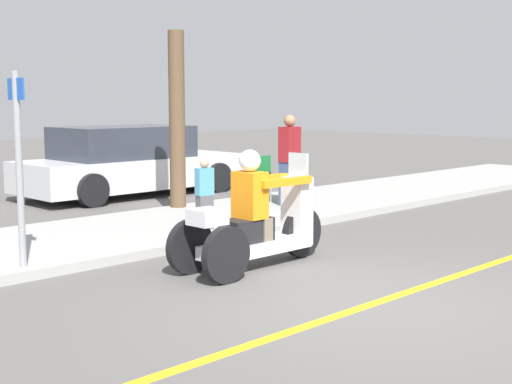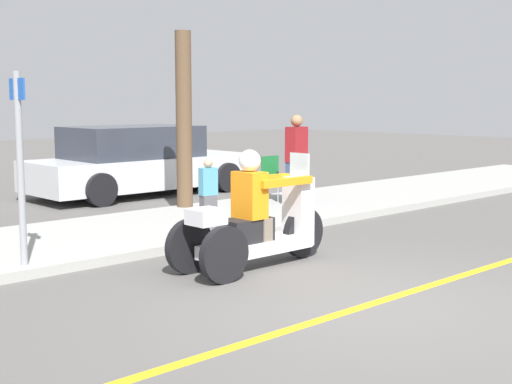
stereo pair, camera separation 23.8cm
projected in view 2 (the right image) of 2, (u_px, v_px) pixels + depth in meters
name	position (u px, v px, depth m)	size (l,w,h in m)	color
ground_plane	(369.00, 305.00, 7.00)	(60.00, 60.00, 0.00)	#565451
lane_stripe	(386.00, 299.00, 7.18)	(24.00, 0.12, 0.01)	gold
sidewalk_strip	(116.00, 235.00, 10.32)	(28.00, 2.80, 0.12)	#9E9E99
motorcycle_trike	(256.00, 225.00, 8.50)	(2.23, 0.72, 1.42)	black
spectator_end_of_line	(296.00, 162.00, 12.70)	(0.41, 0.28, 1.62)	#38476B
spectator_near_curb	(208.00, 195.00, 10.38)	(0.27, 0.19, 1.04)	#515156
folding_chair_set_back	(274.00, 173.00, 13.49)	(0.46, 0.46, 0.82)	#A5A8AD
parked_car_lot_far	(139.00, 162.00, 15.02)	(4.84, 2.06, 1.45)	silver
tree_trunk	(184.00, 120.00, 12.44)	(0.28, 0.28, 3.06)	brown
street_sign	(20.00, 161.00, 8.02)	(0.08, 0.36, 2.20)	gray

